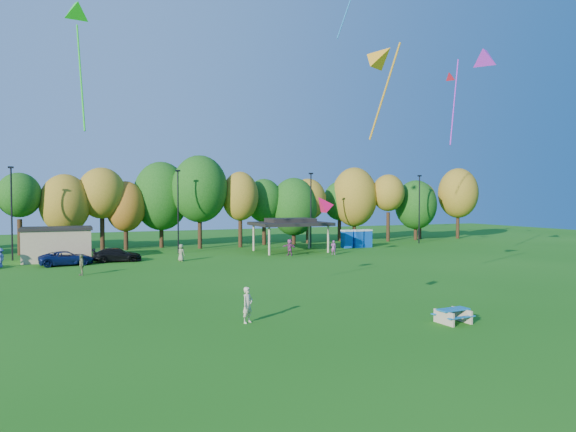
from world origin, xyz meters
name	(u,v)px	position (x,y,z in m)	size (l,w,h in m)	color
ground	(341,367)	(0.00, 0.00, 0.00)	(160.00, 160.00, 0.00)	#19600F
tree_line	(143,199)	(-1.03, 45.51, 5.91)	(93.57, 10.55, 11.15)	black
lamp_posts	(178,209)	(2.00, 40.00, 4.90)	(64.50, 0.25, 9.09)	black
utility_building	(57,244)	(-10.00, 38.00, 1.64)	(6.30, 4.30, 3.25)	tan
pavilion	(290,223)	(14.00, 37.00, 3.23)	(8.20, 6.20, 3.77)	tan
porta_potties	(357,239)	(23.40, 38.27, 1.10)	(3.75, 1.42, 2.18)	#0D47AE
picnic_table	(453,315)	(8.14, 3.57, 0.40)	(1.69, 1.43, 0.70)	tan
kite_flyer	(248,305)	(-0.98, 7.49, 0.87)	(0.64, 0.42, 1.74)	beige
car_c	(67,258)	(-9.16, 34.06, 0.64)	(2.14, 4.63, 1.29)	#0C1A4C
car_d	(117,255)	(-4.76, 35.01, 0.65)	(1.83, 4.50, 1.30)	black
far_person_1	(333,248)	(16.98, 32.30, 0.77)	(0.56, 0.37, 1.53)	#AE5294
far_person_2	(81,265)	(-8.05, 27.08, 0.82)	(0.96, 0.40, 1.64)	olive
far_person_3	(181,253)	(0.91, 33.01, 0.82)	(0.80, 0.52, 1.64)	#7D8359
far_person_4	(290,247)	(12.36, 33.40, 0.88)	(1.64, 0.52, 1.76)	#89396D
far_person_5	(0,258)	(-14.47, 34.80, 0.84)	(1.09, 0.63, 1.69)	#4F5EAE
kite_3	(485,56)	(22.60, 16.70, 17.66)	(4.77, 4.00, 8.75)	#CA28D9
kite_4	(323,203)	(1.89, 5.18, 5.79)	(1.18, 0.94, 1.08)	#E80C46
kite_5	(382,56)	(6.72, 7.71, 13.65)	(2.19, 3.29, 5.55)	orange
kite_7	(450,75)	(27.72, 26.93, 18.79)	(1.76, 1.68, 1.43)	red
kite_12	(76,10)	(-8.38, 14.33, 16.15)	(1.61, 4.34, 7.40)	#1DDB1E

